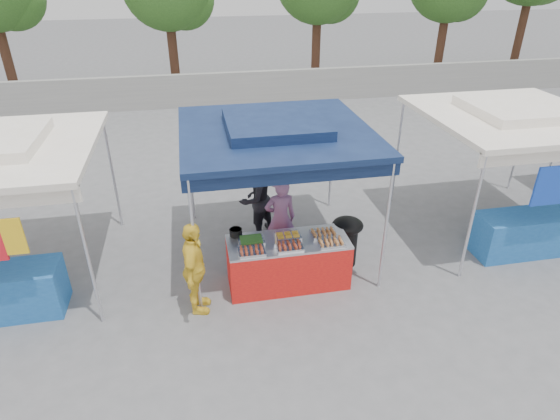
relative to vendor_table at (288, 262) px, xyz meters
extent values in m
plane|color=slate|center=(0.00, 0.10, -0.43)|extent=(80.00, 80.00, 0.00)
cube|color=gray|center=(0.00, 11.10, 0.17)|extent=(40.00, 0.25, 1.20)
cylinder|color=silver|center=(-1.50, -0.40, 0.72)|extent=(0.05, 0.05, 2.30)
cylinder|color=silver|center=(1.50, -0.40, 0.72)|extent=(0.05, 0.05, 2.30)
cylinder|color=silver|center=(-1.50, 2.60, 0.72)|extent=(0.05, 0.05, 2.30)
cylinder|color=silver|center=(1.50, 2.60, 0.72)|extent=(0.05, 0.05, 2.30)
cube|color=#122248|center=(0.00, 1.10, 1.92)|extent=(3.20, 3.20, 0.10)
cube|color=#122248|center=(0.00, 1.10, 2.05)|extent=(1.65, 1.65, 0.18)
cube|color=#122248|center=(0.00, -0.40, 1.77)|extent=(3.20, 0.04, 0.25)
cylinder|color=silver|center=(-3.00, -0.40, 0.72)|extent=(0.05, 0.05, 2.30)
cylinder|color=silver|center=(-3.00, 2.60, 0.72)|extent=(0.05, 0.05, 2.30)
cube|color=#2264B4|center=(-4.50, 0.10, -0.03)|extent=(1.80, 0.70, 0.80)
cube|color=yellow|center=(-3.95, -0.42, 1.22)|extent=(0.45, 0.04, 0.55)
cylinder|color=silver|center=(3.00, -0.40, 0.72)|extent=(0.05, 0.05, 2.30)
cylinder|color=silver|center=(3.00, 2.60, 0.72)|extent=(0.05, 0.05, 2.30)
cylinder|color=silver|center=(6.00, 2.60, 0.72)|extent=(0.05, 0.05, 2.30)
cube|color=white|center=(4.50, 1.10, 1.92)|extent=(3.20, 3.20, 0.10)
cube|color=white|center=(4.50, 1.10, 2.05)|extent=(1.65, 1.65, 0.18)
cube|color=#2264B4|center=(4.50, 0.10, -0.03)|extent=(1.80, 0.70, 0.80)
cylinder|color=silver|center=(7.00, 2.60, 0.72)|extent=(0.05, 0.05, 2.30)
cylinder|color=#48291B|center=(-7.95, 13.40, 1.46)|extent=(0.36, 0.36, 3.77)
cylinder|color=#48291B|center=(-1.82, 13.09, 1.39)|extent=(0.36, 0.36, 3.63)
cylinder|color=#48291B|center=(4.00, 13.29, 1.45)|extent=(0.36, 0.36, 3.75)
cylinder|color=#48291B|center=(9.44, 12.95, 1.44)|extent=(0.36, 0.36, 3.73)
cylinder|color=#48291B|center=(13.56, 13.48, 1.85)|extent=(0.36, 0.36, 4.54)
cube|color=red|center=(0.00, 0.00, -0.02)|extent=(2.00, 0.80, 0.81)
cube|color=silver|center=(0.00, 0.00, 0.40)|extent=(2.00, 0.80, 0.04)
cube|color=silver|center=(-0.64, -0.24, 0.45)|extent=(0.42, 0.30, 0.05)
cube|color=maroon|center=(-0.64, -0.24, 0.49)|extent=(0.35, 0.25, 0.02)
cube|color=silver|center=(-0.03, -0.22, 0.45)|extent=(0.42, 0.30, 0.05)
cube|color=maroon|center=(-0.03, -0.22, 0.49)|extent=(0.35, 0.25, 0.02)
cube|color=silver|center=(0.66, -0.24, 0.45)|extent=(0.42, 0.30, 0.05)
cube|color=#C27B42|center=(0.66, -0.24, 0.49)|extent=(0.35, 0.25, 0.02)
cube|color=silver|center=(-0.60, 0.07, 0.45)|extent=(0.42, 0.30, 0.05)
cube|color=#2D6121|center=(-0.60, 0.07, 0.49)|extent=(0.35, 0.25, 0.02)
cube|color=silver|center=(0.02, 0.10, 0.45)|extent=(0.42, 0.30, 0.05)
cube|color=gold|center=(0.02, 0.10, 0.49)|extent=(0.35, 0.25, 0.02)
cube|color=silver|center=(0.62, 0.06, 0.45)|extent=(0.42, 0.30, 0.05)
cube|color=#C27B42|center=(0.62, 0.06, 0.49)|extent=(0.35, 0.25, 0.02)
cylinder|color=black|center=(-0.82, 0.33, 0.49)|extent=(0.21, 0.21, 0.12)
cylinder|color=silver|center=(-0.24, -0.17, 0.47)|extent=(0.07, 0.07, 0.09)
cylinder|color=black|center=(1.15, 0.38, -0.05)|extent=(0.38, 0.38, 0.74)
ellipsoid|color=black|center=(1.15, 0.38, 0.38)|extent=(0.55, 0.55, 0.25)
cube|color=#1640B4|center=(-0.48, 0.61, -0.27)|extent=(0.50, 0.35, 0.30)
cube|color=#1640B4|center=(0.41, 0.57, -0.26)|extent=(0.54, 0.38, 0.32)
cube|color=#1640B4|center=(0.41, 0.57, 0.05)|extent=(0.50, 0.35, 0.30)
imported|color=#98618D|center=(0.03, 0.85, 0.36)|extent=(0.59, 0.40, 1.57)
imported|color=black|center=(-0.30, 1.69, 0.38)|extent=(0.99, 0.97, 1.61)
imported|color=yellow|center=(-1.54, -0.41, 0.36)|extent=(0.51, 0.96, 1.56)
camera|label=1|loc=(-1.38, -6.33, 4.54)|focal=30.00mm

